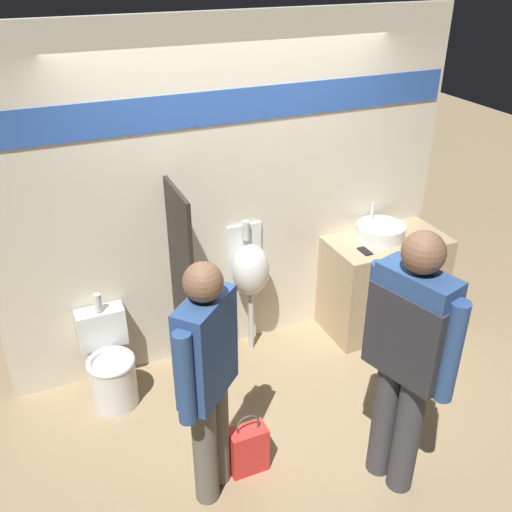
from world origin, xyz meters
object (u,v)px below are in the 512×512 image
Objects in this scene: cell_phone at (365,251)px; person_in_vest at (408,350)px; person_with_lanyard at (208,377)px; sink_basin at (380,231)px; urinal_near_counter at (250,270)px; toilet at (110,366)px; shopping_bag at (248,449)px.

cell_phone is 0.08× the size of person_in_vest.
person_with_lanyard reaches higher than cell_phone.
sink_basin is 0.35× the size of urinal_near_counter.
person_with_lanyard is at bearing -69.01° from toilet.
person_with_lanyard reaches higher than shopping_bag.
sink_basin is 2.27m from person_with_lanyard.
toilet is 1.78× the size of shopping_bag.
shopping_bag is (-1.70, -1.11, -0.75)m from sink_basin.
cell_phone is 1.97m from person_with_lanyard.
sink_basin is 2.46m from toilet.
person_in_vest reaches higher than sink_basin.
shopping_bag is at bearing 46.90° from person_in_vest.
person_with_lanyard is (-1.70, -0.98, 0.04)m from cell_phone.
sink_basin is at bearing -12.15° from person_with_lanyard.
sink_basin is at bearing -4.43° from urinal_near_counter.
urinal_near_counter is at bearing 7.08° from toilet.
toilet is 1.32m from person_with_lanyard.
person_with_lanyard is (-1.96, -1.15, -0.02)m from sink_basin.
cell_phone is (-0.26, -0.17, -0.05)m from sink_basin.
shopping_bag is at bearing -146.86° from cell_phone.
sink_basin is 1.77m from person_in_vest.
sink_basin is 0.25× the size of person_with_lanyard.
person_with_lanyard is at bearing -149.97° from cell_phone.
person_with_lanyard is (0.42, -1.09, 0.62)m from toilet.
cell_phone is 0.12× the size of urinal_near_counter.
cell_phone is 1.86m from shopping_bag.
person_with_lanyard is 0.78m from shopping_bag.
cell_phone is at bearing -146.88° from sink_basin.
cell_phone is at bearing -15.90° from urinal_near_counter.
urinal_near_counter is at bearing 66.20° from shopping_bag.
cell_phone is 0.30× the size of shopping_bag.
person_in_vest is at bearing -119.70° from sink_basin.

